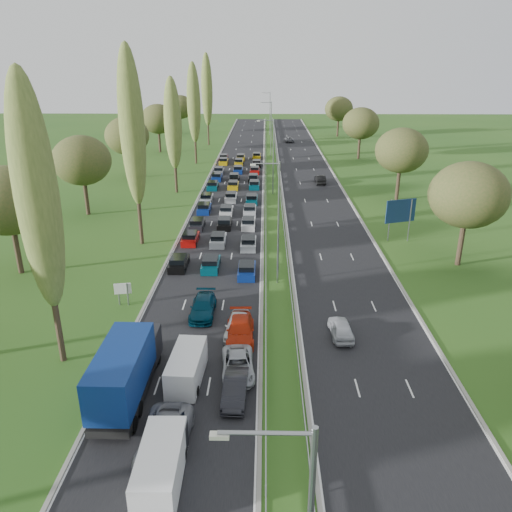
{
  "coord_description": "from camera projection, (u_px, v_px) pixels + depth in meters",
  "views": [
    {
      "loc": [
        3.21,
        -2.0,
        20.51
      ],
      "look_at": [
        2.32,
        46.32,
        1.5
      ],
      "focal_mm": 35.0,
      "sensor_mm": 36.0,
      "label": 1
    }
  ],
  "objects": [
    {
      "name": "woodland_left",
      "position": [
        73.0,
        165.0,
        65.26
      ],
      "size": [
        8.0,
        166.0,
        11.1
      ],
      "color": "#2D2116",
      "rests_on": "ground"
    },
    {
      "name": "near_car_6",
      "position": [
        164.0,
        438.0,
        27.88
      ],
      "size": [
        2.75,
        5.78,
        1.59
      ],
      "primitive_type": "imported",
      "rotation": [
        0.0,
        0.0,
        -0.02
      ],
      "color": "slate",
      "rests_on": "near_carriageway"
    },
    {
      "name": "central_reservation",
      "position": [
        273.0,
        184.0,
        85.91
      ],
      "size": [
        2.36,
        215.0,
        0.32
      ],
      "color": "gray",
      "rests_on": "ground"
    },
    {
      "name": "near_carriageway",
      "position": [
        234.0,
        187.0,
        86.23
      ],
      "size": [
        10.5,
        215.0,
        0.04
      ],
      "primitive_type": "cube",
      "color": "black",
      "rests_on": "ground"
    },
    {
      "name": "traffic_queue_fill",
      "position": [
        232.0,
        192.0,
        81.3
      ],
      "size": [
        9.09,
        68.99,
        0.8
      ],
      "color": "black",
      "rests_on": "ground"
    },
    {
      "name": "info_sign",
      "position": [
        123.0,
        291.0,
        44.38
      ],
      "size": [
        1.5,
        0.35,
        2.1
      ],
      "color": "gray",
      "rests_on": "ground"
    },
    {
      "name": "blue_lorry",
      "position": [
        126.0,
        369.0,
        31.94
      ],
      "size": [
        2.64,
        9.51,
        4.01
      ],
      "rotation": [
        0.0,
        0.0,
        -0.01
      ],
      "color": "black",
      "rests_on": "near_carriageway"
    },
    {
      "name": "far_car_2",
      "position": [
        289.0,
        139.0,
        134.05
      ],
      "size": [
        2.38,
        4.97,
        1.37
      ],
      "primitive_type": "imported",
      "rotation": [
        0.0,
        0.0,
        3.16
      ],
      "color": "slate",
      "rests_on": "far_carriageway"
    },
    {
      "name": "far_car_1",
      "position": [
        320.0,
        179.0,
        88.63
      ],
      "size": [
        1.68,
        4.66,
        1.53
      ],
      "primitive_type": "imported",
      "rotation": [
        0.0,
        0.0,
        3.15
      ],
      "color": "black",
      "rests_on": "far_carriageway"
    },
    {
      "name": "near_car_9",
      "position": [
        235.0,
        389.0,
        32.17
      ],
      "size": [
        1.66,
        4.37,
        1.42
      ],
      "primitive_type": "imported",
      "rotation": [
        0.0,
        0.0,
        -0.03
      ],
      "color": "black",
      "rests_on": "near_carriageway"
    },
    {
      "name": "white_van_front",
      "position": [
        161.0,
        463.0,
        25.77
      ],
      "size": [
        2.1,
        5.36,
        2.16
      ],
      "rotation": [
        0.0,
        0.0,
        0.02
      ],
      "color": "white",
      "rests_on": "near_carriageway"
    },
    {
      "name": "ground",
      "position": [
        273.0,
        191.0,
        83.79
      ],
      "size": [
        260.0,
        260.0,
        0.0
      ],
      "primitive_type": "plane",
      "color": "#265219",
      "rests_on": "ground"
    },
    {
      "name": "white_van_rear",
      "position": [
        187.0,
        365.0,
        34.09
      ],
      "size": [
        2.03,
        5.17,
        2.08
      ],
      "rotation": [
        0.0,
        0.0,
        -0.06
      ],
      "color": "white",
      "rests_on": "near_carriageway"
    },
    {
      "name": "woodland_right",
      "position": [
        417.0,
        161.0,
        68.23
      ],
      "size": [
        8.0,
        153.0,
        11.1
      ],
      "color": "#2D2116",
      "rests_on": "ground"
    },
    {
      "name": "lamp_columns",
      "position": [
        273.0,
        158.0,
        79.73
      ],
      "size": [
        0.18,
        140.18,
        12.0
      ],
      "color": "gray",
      "rests_on": "ground"
    },
    {
      "name": "far_car_0",
      "position": [
        341.0,
        328.0,
        39.5
      ],
      "size": [
        1.82,
        4.17,
        1.4
      ],
      "primitive_type": "imported",
      "rotation": [
        0.0,
        0.0,
        3.18
      ],
      "color": "#ACAFB5",
      "rests_on": "far_carriageway"
    },
    {
      "name": "near_car_12",
      "position": [
        238.0,
        325.0,
        39.79
      ],
      "size": [
        2.21,
        4.69,
        1.55
      ],
      "primitive_type": "imported",
      "rotation": [
        0.0,
        0.0,
        -0.09
      ],
      "color": "silver",
      "rests_on": "near_carriageway"
    },
    {
      "name": "near_car_2",
      "position": [
        137.0,
        356.0,
        35.8
      ],
      "size": [
        2.57,
        5.07,
        1.37
      ],
      "primitive_type": "imported",
      "rotation": [
        0.0,
        0.0,
        -0.06
      ],
      "color": "white",
      "rests_on": "near_carriageway"
    },
    {
      "name": "poplar_row",
      "position": [
        159.0,
        124.0,
        68.52
      ],
      "size": [
        2.8,
        127.8,
        22.44
      ],
      "color": "#2D2116",
      "rests_on": "ground"
    },
    {
      "name": "direction_sign",
      "position": [
        401.0,
        213.0,
        59.4
      ],
      "size": [
        3.8,
        1.43,
        5.2
      ],
      "color": "gray",
      "rests_on": "ground"
    },
    {
      "name": "near_car_10",
      "position": [
        238.0,
        365.0,
        34.78
      ],
      "size": [
        2.61,
        4.98,
        1.34
      ],
      "primitive_type": "imported",
      "rotation": [
        0.0,
        0.0,
        0.08
      ],
      "color": "#A8ABB2",
      "rests_on": "near_carriageway"
    },
    {
      "name": "near_car_7",
      "position": [
        203.0,
        307.0,
        42.83
      ],
      "size": [
        2.07,
        5.03,
        1.46
      ],
      "primitive_type": "imported",
      "rotation": [
        0.0,
        0.0,
        -0.01
      ],
      "color": "#043248",
      "rests_on": "near_carriageway"
    },
    {
      "name": "far_carriageway",
      "position": [
        312.0,
        188.0,
        86.0
      ],
      "size": [
        10.5,
        215.0,
        0.04
      ],
      "primitive_type": "cube",
      "color": "black",
      "rests_on": "ground"
    },
    {
      "name": "near_car_11",
      "position": [
        240.0,
        330.0,
        39.13
      ],
      "size": [
        2.31,
        5.34,
        1.53
      ],
      "primitive_type": "imported",
      "rotation": [
        0.0,
        0.0,
        0.03
      ],
      "color": "#B2240A",
      "rests_on": "near_carriageway"
    }
  ]
}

